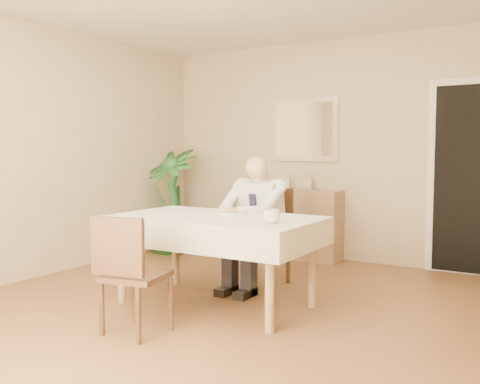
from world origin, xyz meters
The scene contains 17 objects.
room centered at (0.00, 0.00, 1.30)m, with size 5.00×5.02×2.60m.
doorway centered at (1.55, 2.46, 1.00)m, with size 0.96×0.07×2.10m.
mirror centered at (-0.39, 2.47, 1.55)m, with size 0.86×0.04×0.76m.
dining_table centered at (-0.13, 0.17, 0.67)m, with size 1.72×1.03×0.75m.
chair_far centered at (-0.13, 1.05, 0.53)m, with size 0.48×0.49×0.93m.
chair_near centered at (-0.22, -0.77, 0.48)m, with size 0.48×0.48×0.85m.
seated_man centered at (-0.13, 0.76, 0.69)m, with size 0.48×0.72×1.24m.
plate centered at (-0.10, 0.38, 0.76)m, with size 0.26×0.26×0.02m, color white.
food centered at (-0.10, 0.38, 0.78)m, with size 0.14×0.14×0.06m, color olive.
knife centered at (-0.06, 0.32, 0.78)m, with size 0.01×0.01×0.13m, color silver.
fork centered at (-0.14, 0.32, 0.78)m, with size 0.01×0.01×0.13m, color silver.
coffee_mug centered at (0.47, 0.05, 0.80)m, with size 0.13×0.13×0.10m, color white.
sideboard centered at (-0.39, 2.32, 0.42)m, with size 1.04×0.35×0.83m, color #8F6A4C.
photo_frame_left centered at (-0.90, 2.37, 0.90)m, with size 0.10×0.02×0.14m, color silver.
photo_frame_center centered at (-0.59, 2.38, 0.90)m, with size 0.10×0.02×0.14m, color silver.
photo_frame_right centered at (-0.30, 2.39, 0.90)m, with size 0.10×0.02×0.14m, color silver.
potted_palm centered at (-1.95, 1.83, 0.66)m, with size 0.74×0.74×1.32m, color #1D4D1E.
Camera 1 is at (2.37, -3.50, 1.31)m, focal length 40.00 mm.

